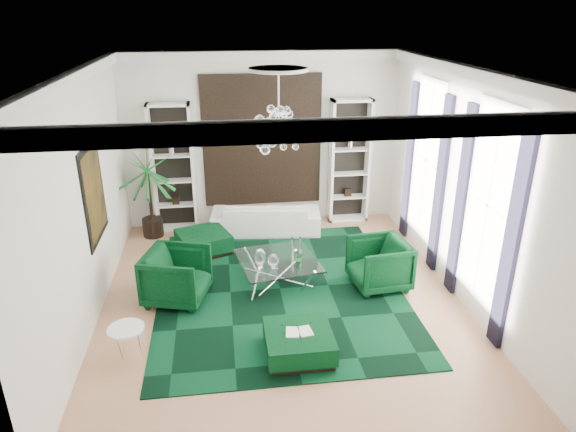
{
  "coord_description": "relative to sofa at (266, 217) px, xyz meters",
  "views": [
    {
      "loc": [
        -0.92,
        -7.54,
        4.65
      ],
      "look_at": [
        0.17,
        0.5,
        1.31
      ],
      "focal_mm": 32.0,
      "sensor_mm": 36.0,
      "label": 1
    }
  ],
  "objects": [
    {
      "name": "floor",
      "position": [
        0.0,
        -2.85,
        -0.35
      ],
      "size": [
        6.0,
        7.0,
        0.02
      ],
      "primitive_type": "cube",
      "color": "tan",
      "rests_on": "ground"
    },
    {
      "name": "ceiling",
      "position": [
        0.0,
        -2.85,
        3.47
      ],
      "size": [
        6.0,
        7.0,
        0.02
      ],
      "primitive_type": "cube",
      "color": "white",
      "rests_on": "ground"
    },
    {
      "name": "wall_back",
      "position": [
        0.0,
        0.66,
        1.56
      ],
      "size": [
        6.0,
        0.02,
        3.8
      ],
      "primitive_type": "cube",
      "color": "silver",
      "rests_on": "ground"
    },
    {
      "name": "wall_front",
      "position": [
        0.0,
        -6.36,
        1.56
      ],
      "size": [
        6.0,
        0.02,
        3.8
      ],
      "primitive_type": "cube",
      "color": "silver",
      "rests_on": "ground"
    },
    {
      "name": "wall_left",
      "position": [
        -3.01,
        -2.85,
        1.56
      ],
      "size": [
        0.02,
        7.0,
        3.8
      ],
      "primitive_type": "cube",
      "color": "silver",
      "rests_on": "ground"
    },
    {
      "name": "wall_right",
      "position": [
        3.01,
        -2.85,
        1.56
      ],
      "size": [
        0.02,
        7.0,
        3.8
      ],
      "primitive_type": "cube",
      "color": "silver",
      "rests_on": "ground"
    },
    {
      "name": "crown_molding",
      "position": [
        0.0,
        -2.85,
        3.36
      ],
      "size": [
        6.0,
        7.0,
        0.18
      ],
      "primitive_type": null,
      "color": "white",
      "rests_on": "ceiling"
    },
    {
      "name": "ceiling_medallion",
      "position": [
        0.0,
        -2.55,
        3.43
      ],
      "size": [
        0.9,
        0.9,
        0.05
      ],
      "primitive_type": "cylinder",
      "color": "white",
      "rests_on": "ceiling"
    },
    {
      "name": "tapestry",
      "position": [
        0.0,
        0.61,
        1.56
      ],
      "size": [
        2.5,
        0.06,
        2.8
      ],
      "primitive_type": "cube",
      "color": "black",
      "rests_on": "wall_back"
    },
    {
      "name": "shelving_left",
      "position": [
        -1.95,
        0.46,
        1.06
      ],
      "size": [
        0.9,
        0.38,
        2.8
      ],
      "primitive_type": null,
      "color": "white",
      "rests_on": "floor"
    },
    {
      "name": "shelving_right",
      "position": [
        1.95,
        0.46,
        1.06
      ],
      "size": [
        0.9,
        0.38,
        2.8
      ],
      "primitive_type": null,
      "color": "white",
      "rests_on": "floor"
    },
    {
      "name": "painting",
      "position": [
        -2.97,
        -2.25,
        1.51
      ],
      "size": [
        0.04,
        1.3,
        1.6
      ],
      "primitive_type": "cube",
      "color": "black",
      "rests_on": "wall_left"
    },
    {
      "name": "window_near",
      "position": [
        2.99,
        -3.75,
        1.56
      ],
      "size": [
        0.03,
        1.1,
        2.9
      ],
      "primitive_type": "cube",
      "color": "white",
      "rests_on": "wall_right"
    },
    {
      "name": "curtain_near_a",
      "position": [
        2.96,
        -4.53,
        1.31
      ],
      "size": [
        0.07,
        0.3,
        3.25
      ],
      "primitive_type": "cube",
      "color": "black",
      "rests_on": "floor"
    },
    {
      "name": "curtain_near_b",
      "position": [
        2.96,
        -2.97,
        1.31
      ],
      "size": [
        0.07,
        0.3,
        3.25
      ],
      "primitive_type": "cube",
      "color": "black",
      "rests_on": "floor"
    },
    {
      "name": "window_far",
      "position": [
        2.99,
        -1.35,
        1.56
      ],
      "size": [
        0.03,
        1.1,
        2.9
      ],
      "primitive_type": "cube",
      "color": "white",
      "rests_on": "wall_right"
    },
    {
      "name": "curtain_far_a",
      "position": [
        2.96,
        -2.13,
        1.31
      ],
      "size": [
        0.07,
        0.3,
        3.25
      ],
      "primitive_type": "cube",
      "color": "black",
      "rests_on": "floor"
    },
    {
      "name": "curtain_far_b",
      "position": [
        2.96,
        -0.57,
        1.31
      ],
      "size": [
        0.07,
        0.3,
        3.25
      ],
      "primitive_type": "cube",
      "color": "black",
      "rests_on": "floor"
    },
    {
      "name": "rug",
      "position": [
        0.0,
        -2.55,
        -0.33
      ],
      "size": [
        4.2,
        5.0,
        0.02
      ],
      "primitive_type": "cube",
      "color": "black",
      "rests_on": "floor"
    },
    {
      "name": "sofa",
      "position": [
        0.0,
        0.0,
        0.0
      ],
      "size": [
        2.44,
        1.17,
        0.69
      ],
      "primitive_type": "imported",
      "rotation": [
        0.0,
        0.0,
        3.03
      ],
      "color": "white",
      "rests_on": "floor"
    },
    {
      "name": "armchair_left",
      "position": [
        -1.75,
        -2.65,
        0.11
      ],
      "size": [
        1.23,
        1.21,
        0.91
      ],
      "primitive_type": "imported",
      "rotation": [
        0.0,
        0.0,
        1.29
      ],
      "color": "black",
      "rests_on": "floor"
    },
    {
      "name": "armchair_right",
      "position": [
        1.75,
        -2.65,
        0.1
      ],
      "size": [
        1.06,
        1.04,
        0.88
      ],
      "primitive_type": "imported",
      "rotation": [
        0.0,
        0.0,
        -1.46
      ],
      "color": "black",
      "rests_on": "floor"
    },
    {
      "name": "coffee_table",
      "position": [
        0.0,
        -2.3,
        -0.11
      ],
      "size": [
        1.55,
        1.55,
        0.46
      ],
      "primitive_type": null,
      "rotation": [
        0.0,
        0.0,
        0.17
      ],
      "color": "white",
      "rests_on": "floor"
    },
    {
      "name": "ottoman_side",
      "position": [
        -1.35,
        -0.85,
        -0.13
      ],
      "size": [
        1.22,
        1.22,
        0.42
      ],
      "primitive_type": "cube",
      "rotation": [
        0.0,
        0.0,
        0.36
      ],
      "color": "black",
      "rests_on": "floor"
    },
    {
      "name": "ottoman_front",
      "position": [
        0.05,
        -4.4,
        -0.15
      ],
      "size": [
        0.95,
        0.95,
        0.38
      ],
      "primitive_type": "cube",
      "rotation": [
        0.0,
        0.0,
        -0.0
      ],
      "color": "black",
      "rests_on": "floor"
    },
    {
      "name": "book",
      "position": [
        0.05,
        -4.4,
        0.05
      ],
      "size": [
        0.38,
        0.26,
        0.03
      ],
      "primitive_type": "cube",
      "color": "white",
      "rests_on": "ottoman_front"
    },
    {
      "name": "side_table",
      "position": [
        -2.35,
        -4.15,
        -0.1
      ],
      "size": [
        0.56,
        0.56,
        0.49
      ],
      "primitive_type": "cylinder",
      "rotation": [
        0.0,
        0.0,
        -0.1
      ],
      "color": "white",
      "rests_on": "floor"
    },
    {
      "name": "palm",
      "position": [
        -2.45,
        0.1,
        0.86
      ],
      "size": [
        1.8,
        1.8,
        2.4
      ],
      "primitive_type": null,
      "rotation": [
        0.0,
        0.0,
        -0.22
      ],
      "color": "#1A6726",
      "rests_on": "floor"
    },
    {
      "name": "chandelier",
      "position": [
        0.0,
        -2.55,
        2.51
      ],
      "size": [
        1.0,
        1.0,
        0.8
      ],
      "primitive_type": null,
      "rotation": [
        0.0,
        0.0,
        0.14
      ],
      "color": "white",
      "rests_on": "ceiling"
    },
    {
      "name": "table_plant",
      "position": [
        0.34,
        -2.58,
        0.25
      ],
      "size": [
        0.17,
        0.15,
        0.27
      ],
      "primitive_type": "imported",
      "rotation": [
        0.0,
        0.0,
        -0.2
      ],
      "color": "#1A6726",
      "rests_on": "coffee_table"
    }
  ]
}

